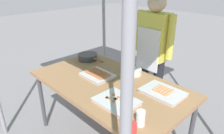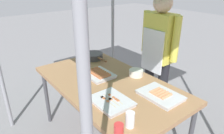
{
  "view_description": "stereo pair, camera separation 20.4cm",
  "coord_description": "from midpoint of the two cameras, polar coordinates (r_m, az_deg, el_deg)",
  "views": [
    {
      "loc": [
        1.34,
        -1.25,
        1.73
      ],
      "look_at": [
        0.0,
        0.05,
        0.9
      ],
      "focal_mm": 33.44,
      "sensor_mm": 36.0,
      "label": 1
    },
    {
      "loc": [
        1.48,
        -1.1,
        1.73
      ],
      "look_at": [
        0.0,
        0.05,
        0.9
      ],
      "focal_mm": 33.44,
      "sensor_mm": 36.0,
      "label": 2
    }
  ],
  "objects": [
    {
      "name": "tray_grilled_sausages",
      "position": [
        1.9,
        16.13,
        -7.44
      ],
      "size": [
        0.37,
        0.26,
        0.05
      ],
      "color": "silver",
      "rests_on": "stall_table"
    },
    {
      "name": "drink_cup_by_wok",
      "position": [
        1.43,
        6.16,
        -16.98
      ],
      "size": [
        0.07,
        0.07,
        0.09
      ],
      "primitive_type": "cylinder",
      "color": "red",
      "rests_on": "stall_table"
    },
    {
      "name": "drink_cup_near_edge",
      "position": [
        1.5,
        8.98,
        -14.16
      ],
      "size": [
        0.06,
        0.06,
        0.12
      ],
      "primitive_type": "cylinder",
      "color": "white",
      "rests_on": "stall_table"
    },
    {
      "name": "tray_meat_skewers",
      "position": [
        1.75,
        3.12,
        -9.46
      ],
      "size": [
        0.34,
        0.27,
        0.04
      ],
      "color": "silver",
      "rests_on": "stall_table"
    },
    {
      "name": "vendor_woman",
      "position": [
        2.54,
        14.82,
        4.5
      ],
      "size": [
        0.52,
        0.23,
        1.56
      ],
      "rotation": [
        0.0,
        0.0,
        3.14
      ],
      "color": "black",
      "rests_on": "ground"
    },
    {
      "name": "condiment_bowl",
      "position": [
        2.22,
        9.22,
        -1.63
      ],
      "size": [
        0.15,
        0.15,
        0.07
      ],
      "primitive_type": "cylinder",
      "color": "silver",
      "rests_on": "stall_table"
    },
    {
      "name": "stall_table",
      "position": [
        2.1,
        1.71,
        -5.45
      ],
      "size": [
        1.6,
        0.9,
        0.75
      ],
      "color": "#9E724C",
      "rests_on": "ground"
    },
    {
      "name": "tray_pork_links",
      "position": [
        2.19,
        -0.97,
        -2.0
      ],
      "size": [
        0.32,
        0.26,
        0.05
      ],
      "color": "silver",
      "rests_on": "stall_table"
    },
    {
      "name": "cooking_wok",
      "position": [
        2.64,
        -2.97,
        3.06
      ],
      "size": [
        0.41,
        0.25,
        0.07
      ],
      "color": "#38383A",
      "rests_on": "stall_table"
    }
  ]
}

